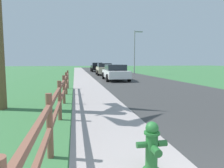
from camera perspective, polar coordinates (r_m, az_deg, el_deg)
ground_plane at (r=26.41m, az=-6.19°, el=2.50°), size 120.00×120.00×0.00m
road_asphalt at (r=28.84m, az=0.48°, el=2.85°), size 7.00×66.00×0.01m
curb_concrete at (r=28.36m, az=-12.54°, el=2.65°), size 6.00×66.00×0.01m
grass_verge at (r=28.46m, az=-15.57°, el=2.58°), size 5.00×66.00×0.00m
fire_hydrant at (r=3.30m, az=11.03°, el=-16.57°), size 0.48×0.40×0.77m
rail_fence at (r=7.21m, az=-13.70°, el=-2.04°), size 0.11×11.99×1.14m
parked_suv_white at (r=18.75m, az=0.92°, el=3.29°), size 2.16×4.92×1.42m
parked_car_beige at (r=26.23m, az=-2.14°, el=4.20°), size 2.13×4.32×1.50m
parked_car_black at (r=35.35m, az=-4.20°, el=4.70°), size 2.10×4.64×1.54m
street_lamp at (r=28.73m, az=6.49°, el=9.86°), size 1.17×0.20×5.91m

